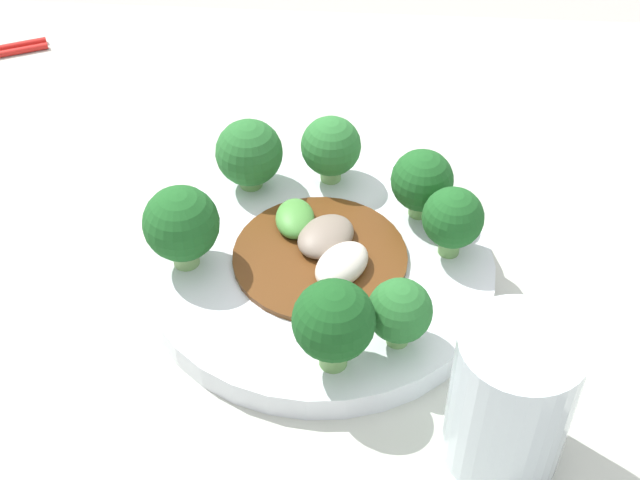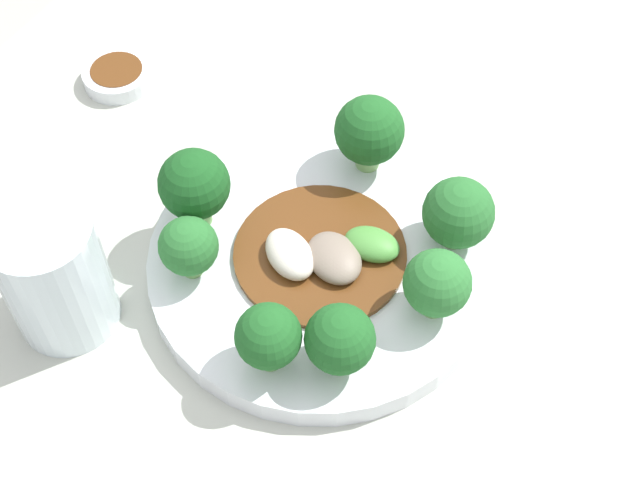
{
  "view_description": "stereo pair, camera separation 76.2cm",
  "coord_description": "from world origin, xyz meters",
  "px_view_note": "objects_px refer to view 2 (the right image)",
  "views": [
    {
      "loc": [
        -0.04,
        0.5,
        1.24
      ],
      "look_at": [
        -0.01,
        0.01,
        0.77
      ],
      "focal_mm": 50.0,
      "sensor_mm": 36.0,
      "label": 1
    },
    {
      "loc": [
        -0.36,
        -0.19,
        1.32
      ],
      "look_at": [
        -0.01,
        0.01,
        0.77
      ],
      "focal_mm": 50.0,
      "sensor_mm": 36.0,
      "label": 2
    }
  ],
  "objects_px": {
    "broccoli_southwest": "(340,340)",
    "broccoli_west": "(268,337)",
    "plate": "(320,263)",
    "broccoli_east": "(369,131)",
    "drinking_glass": "(54,275)",
    "sauce_dish": "(117,75)",
    "broccoli_south": "(437,284)",
    "stirfry_center": "(324,253)",
    "broccoli_northwest": "(189,247)",
    "broccoli_north": "(194,186)",
    "broccoli_southeast": "(458,213)"
  },
  "relations": [
    {
      "from": "broccoli_southwest",
      "to": "broccoli_east",
      "type": "xyz_separation_m",
      "value": [
        0.18,
        0.07,
        0.01
      ]
    },
    {
      "from": "broccoli_south",
      "to": "broccoli_west",
      "type": "xyz_separation_m",
      "value": [
        -0.1,
        0.08,
        0.0
      ]
    },
    {
      "from": "stirfry_center",
      "to": "drinking_glass",
      "type": "distance_m",
      "value": 0.2
    },
    {
      "from": "plate",
      "to": "broccoli_west",
      "type": "distance_m",
      "value": 0.11
    },
    {
      "from": "broccoli_north",
      "to": "broccoli_southwest",
      "type": "bearing_deg",
      "value": -110.91
    },
    {
      "from": "stirfry_center",
      "to": "broccoli_east",
      "type": "bearing_deg",
      "value": 8.29
    },
    {
      "from": "broccoli_south",
      "to": "broccoli_southwest",
      "type": "bearing_deg",
      "value": 152.29
    },
    {
      "from": "broccoli_south",
      "to": "drinking_glass",
      "type": "bearing_deg",
      "value": 117.22
    },
    {
      "from": "broccoli_north",
      "to": "stirfry_center",
      "type": "distance_m",
      "value": 0.11
    },
    {
      "from": "broccoli_south",
      "to": "drinking_glass",
      "type": "distance_m",
      "value": 0.28
    },
    {
      "from": "broccoli_north",
      "to": "sauce_dish",
      "type": "relative_size",
      "value": 1.12
    },
    {
      "from": "broccoli_north",
      "to": "broccoli_southeast",
      "type": "distance_m",
      "value": 0.2
    },
    {
      "from": "broccoli_east",
      "to": "plate",
      "type": "bearing_deg",
      "value": -173.81
    },
    {
      "from": "broccoli_west",
      "to": "stirfry_center",
      "type": "height_order",
      "value": "broccoli_west"
    },
    {
      "from": "broccoli_south",
      "to": "sauce_dish",
      "type": "xyz_separation_m",
      "value": [
        0.1,
        0.37,
        -0.05
      ]
    },
    {
      "from": "plate",
      "to": "broccoli_northwest",
      "type": "xyz_separation_m",
      "value": [
        -0.06,
        0.08,
        0.04
      ]
    },
    {
      "from": "broccoli_east",
      "to": "drinking_glass",
      "type": "xyz_separation_m",
      "value": [
        -0.23,
        0.14,
        -0.01
      ]
    },
    {
      "from": "broccoli_southwest",
      "to": "broccoli_west",
      "type": "distance_m",
      "value": 0.05
    },
    {
      "from": "plate",
      "to": "broccoli_north",
      "type": "height_order",
      "value": "broccoli_north"
    },
    {
      "from": "stirfry_center",
      "to": "broccoli_northwest",
      "type": "bearing_deg",
      "value": 125.43
    },
    {
      "from": "broccoli_southwest",
      "to": "broccoli_southeast",
      "type": "height_order",
      "value": "broccoli_southeast"
    },
    {
      "from": "broccoli_west",
      "to": "stirfry_center",
      "type": "bearing_deg",
      "value": 6.12
    },
    {
      "from": "sauce_dish",
      "to": "stirfry_center",
      "type": "bearing_deg",
      "value": -109.8
    },
    {
      "from": "plate",
      "to": "sauce_dish",
      "type": "bearing_deg",
      "value": 70.18
    },
    {
      "from": "plate",
      "to": "broccoli_east",
      "type": "bearing_deg",
      "value": 6.19
    },
    {
      "from": "plate",
      "to": "broccoli_north",
      "type": "bearing_deg",
      "value": 98.99
    },
    {
      "from": "broccoli_west",
      "to": "broccoli_southwest",
      "type": "bearing_deg",
      "value": -62.81
    },
    {
      "from": "broccoli_southwest",
      "to": "broccoli_southeast",
      "type": "xyz_separation_m",
      "value": [
        0.14,
        -0.03,
        -0.0
      ]
    },
    {
      "from": "broccoli_southwest",
      "to": "broccoli_west",
      "type": "xyz_separation_m",
      "value": [
        -0.02,
        0.04,
        0.0
      ]
    },
    {
      "from": "broccoli_west",
      "to": "sauce_dish",
      "type": "bearing_deg",
      "value": 55.41
    },
    {
      "from": "broccoli_west",
      "to": "broccoli_northwest",
      "type": "bearing_deg",
      "value": 67.04
    },
    {
      "from": "broccoli_east",
      "to": "broccoli_west",
      "type": "relative_size",
      "value": 1.17
    },
    {
      "from": "drinking_glass",
      "to": "sauce_dish",
      "type": "bearing_deg",
      "value": 28.47
    },
    {
      "from": "broccoli_east",
      "to": "drinking_glass",
      "type": "bearing_deg",
      "value": 149.26
    },
    {
      "from": "sauce_dish",
      "to": "broccoli_south",
      "type": "bearing_deg",
      "value": -105.2
    },
    {
      "from": "broccoli_northwest",
      "to": "sauce_dish",
      "type": "height_order",
      "value": "broccoli_northwest"
    },
    {
      "from": "broccoli_east",
      "to": "stirfry_center",
      "type": "bearing_deg",
      "value": -171.71
    },
    {
      "from": "stirfry_center",
      "to": "sauce_dish",
      "type": "bearing_deg",
      "value": 70.2
    },
    {
      "from": "broccoli_southwest",
      "to": "broccoli_north",
      "type": "bearing_deg",
      "value": 69.09
    },
    {
      "from": "broccoli_east",
      "to": "stirfry_center",
      "type": "xyz_separation_m",
      "value": [
        -0.1,
        -0.02,
        -0.03
      ]
    },
    {
      "from": "broccoli_southwest",
      "to": "broccoli_northwest",
      "type": "bearing_deg",
      "value": 82.95
    },
    {
      "from": "broccoli_west",
      "to": "drinking_glass",
      "type": "relative_size",
      "value": 0.55
    },
    {
      "from": "broccoli_south",
      "to": "broccoli_southwest",
      "type": "xyz_separation_m",
      "value": [
        -0.07,
        0.04,
        -0.0
      ]
    },
    {
      "from": "plate",
      "to": "broccoli_east",
      "type": "distance_m",
      "value": 0.12
    },
    {
      "from": "broccoli_west",
      "to": "drinking_glass",
      "type": "height_order",
      "value": "drinking_glass"
    },
    {
      "from": "broccoli_west",
      "to": "stirfry_center",
      "type": "relative_size",
      "value": 0.44
    },
    {
      "from": "plate",
      "to": "drinking_glass",
      "type": "xyz_separation_m",
      "value": [
        -0.13,
        0.15,
        0.04
      ]
    },
    {
      "from": "drinking_glass",
      "to": "sauce_dish",
      "type": "distance_m",
      "value": 0.26
    },
    {
      "from": "plate",
      "to": "broccoli_southwest",
      "type": "height_order",
      "value": "broccoli_southwest"
    },
    {
      "from": "drinking_glass",
      "to": "sauce_dish",
      "type": "relative_size",
      "value": 1.68
    }
  ]
}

